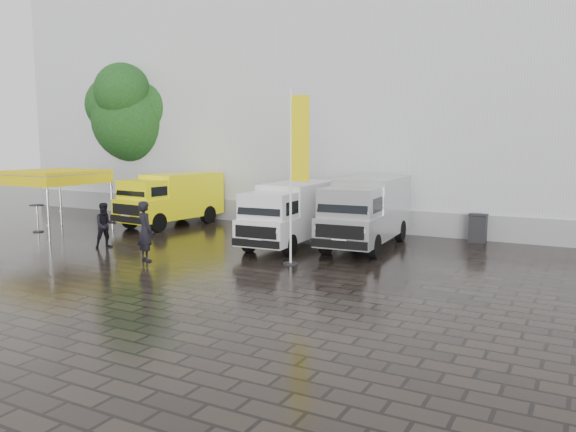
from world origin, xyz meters
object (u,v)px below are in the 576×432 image
object	(u,v)px
cocktail_table	(37,218)
person_tent	(105,225)
canopy_tent	(52,174)
van_silver	(366,213)
flagpole	(296,167)
wheelie_bin	(478,228)
van_white	(290,215)
van_yellow	(171,200)
person_front	(145,231)

from	to	relation	value
cocktail_table	person_tent	world-z (taller)	person_tent
canopy_tent	van_silver	bearing A→B (deg)	14.00
van_silver	flagpole	bearing A→B (deg)	-106.21
van_silver	flagpole	distance (m)	4.40
flagpole	wheelie_bin	xyz separation A→B (m)	(4.29, 6.92, -2.53)
van_white	flagpole	bearing A→B (deg)	-61.93
flagpole	person_tent	distance (m)	7.81
van_yellow	person_front	distance (m)	7.72
wheelie_bin	person_tent	bearing A→B (deg)	-148.73
cocktail_table	person_tent	xyz separation A→B (m)	(5.28, -1.19, 0.24)
van_silver	person_tent	distance (m)	9.54
van_silver	person_front	distance (m)	7.88
van_silver	person_front	bearing A→B (deg)	-137.20
van_silver	canopy_tent	size ratio (longest dim) A/B	1.67
flagpole	wheelie_bin	world-z (taller)	flagpole
flagpole	person_front	bearing A→B (deg)	-158.30
cocktail_table	person_front	bearing A→B (deg)	-15.28
cocktail_table	wheelie_bin	distance (m)	18.22
van_yellow	canopy_tent	world-z (taller)	canopy_tent
person_front	wheelie_bin	bearing A→B (deg)	-113.32
person_front	flagpole	bearing A→B (deg)	-136.25
flagpole	person_front	distance (m)	5.34
flagpole	cocktail_table	world-z (taller)	flagpole
wheelie_bin	person_front	size ratio (longest dim) A/B	0.56
person_front	person_tent	world-z (taller)	person_front
canopy_tent	wheelie_bin	xyz separation A→B (m)	(16.30, 6.22, -1.94)
cocktail_table	van_white	bearing A→B (deg)	11.94
canopy_tent	cocktail_table	bearing A→B (deg)	-158.56
van_silver	person_tent	bearing A→B (deg)	-154.34
cocktail_table	van_silver	bearing A→B (deg)	14.41
flagpole	person_tent	world-z (taller)	flagpole
person_front	canopy_tent	bearing A→B (deg)	3.41
canopy_tent	person_tent	world-z (taller)	canopy_tent
cocktail_table	person_tent	distance (m)	5.42
van_white	person_front	xyz separation A→B (m)	(-2.86, -4.56, -0.18)
van_silver	flagpole	world-z (taller)	flagpole
van_yellow	cocktail_table	xyz separation A→B (m)	(-3.83, -4.16, -0.60)
van_yellow	wheelie_bin	size ratio (longest dim) A/B	4.65
flagpole	wheelie_bin	bearing A→B (deg)	58.19
van_yellow	cocktail_table	size ratio (longest dim) A/B	4.37
canopy_tent	wheelie_bin	size ratio (longest dim) A/B	3.15
flagpole	cocktail_table	bearing A→B (deg)	178.12
van_white	van_yellow	bearing A→B (deg)	162.17
flagpole	cocktail_table	distance (m)	12.97
van_yellow	wheelie_bin	world-z (taller)	van_yellow
wheelie_bin	person_tent	size ratio (longest dim) A/B	0.67
van_silver	canopy_tent	xyz separation A→B (m)	(-12.87, -3.21, 1.24)
van_yellow	canopy_tent	xyz separation A→B (m)	(-3.12, -3.87, 1.31)
van_yellow	cocktail_table	bearing A→B (deg)	-127.13
flagpole	van_yellow	bearing A→B (deg)	152.77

